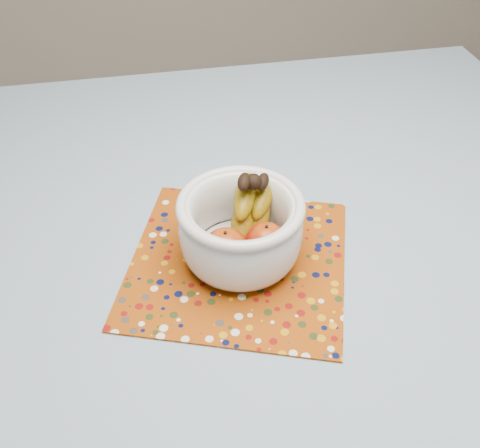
% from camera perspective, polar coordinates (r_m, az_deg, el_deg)
% --- Properties ---
extents(table, '(1.20, 1.20, 0.75)m').
position_cam_1_polar(table, '(1.02, 5.09, -4.92)').
color(table, brown).
rests_on(table, ground).
extents(tablecloth, '(1.32, 1.32, 0.01)m').
position_cam_1_polar(tablecloth, '(0.96, 5.37, -1.56)').
color(tablecloth, slate).
rests_on(tablecloth, table).
extents(placemat, '(0.44, 0.44, 0.00)m').
position_cam_1_polar(placemat, '(0.91, -0.21, -3.81)').
color(placemat, '#833507').
rests_on(placemat, tablecloth).
extents(fruit_bowl, '(0.20, 0.20, 0.15)m').
position_cam_1_polar(fruit_bowl, '(0.87, 0.45, 0.02)').
color(fruit_bowl, silver).
rests_on(fruit_bowl, placemat).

